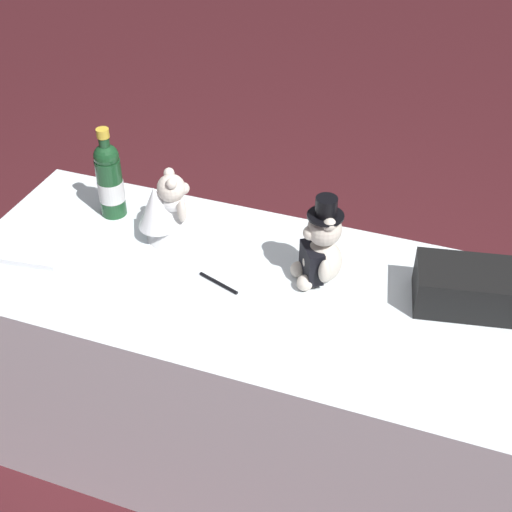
{
  "coord_description": "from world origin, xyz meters",
  "views": [
    {
      "loc": [
        0.51,
        -1.41,
        2.03
      ],
      "look_at": [
        0.0,
        0.0,
        0.86
      ],
      "focal_mm": 48.95,
      "sensor_mm": 36.0,
      "label": 1
    }
  ],
  "objects_px": {
    "teddy_bear_groom": "(320,249)",
    "guestbook": "(43,238)",
    "signing_pen": "(217,282)",
    "gift_case_black": "(464,287)",
    "teddy_bear_bride": "(169,210)",
    "champagne_bottle": "(110,179)"
  },
  "relations": [
    {
      "from": "signing_pen",
      "to": "guestbook",
      "type": "bearing_deg",
      "value": 178.9
    },
    {
      "from": "teddy_bear_groom",
      "to": "gift_case_black",
      "type": "distance_m",
      "value": 0.4
    },
    {
      "from": "teddy_bear_groom",
      "to": "champagne_bottle",
      "type": "relative_size",
      "value": 0.91
    },
    {
      "from": "champagne_bottle",
      "to": "teddy_bear_bride",
      "type": "bearing_deg",
      "value": -12.8
    },
    {
      "from": "teddy_bear_bride",
      "to": "signing_pen",
      "type": "relative_size",
      "value": 1.59
    },
    {
      "from": "signing_pen",
      "to": "teddy_bear_groom",
      "type": "bearing_deg",
      "value": 23.11
    },
    {
      "from": "teddy_bear_bride",
      "to": "gift_case_black",
      "type": "distance_m",
      "value": 0.88
    },
    {
      "from": "teddy_bear_groom",
      "to": "gift_case_black",
      "type": "relative_size",
      "value": 0.96
    },
    {
      "from": "signing_pen",
      "to": "gift_case_black",
      "type": "height_order",
      "value": "gift_case_black"
    },
    {
      "from": "champagne_bottle",
      "to": "gift_case_black",
      "type": "distance_m",
      "value": 1.1
    },
    {
      "from": "teddy_bear_groom",
      "to": "guestbook",
      "type": "distance_m",
      "value": 0.85
    },
    {
      "from": "champagne_bottle",
      "to": "guestbook",
      "type": "relative_size",
      "value": 1.11
    },
    {
      "from": "teddy_bear_bride",
      "to": "champagne_bottle",
      "type": "distance_m",
      "value": 0.23
    },
    {
      "from": "teddy_bear_bride",
      "to": "champagne_bottle",
      "type": "xyz_separation_m",
      "value": [
        -0.22,
        0.05,
        0.03
      ]
    },
    {
      "from": "champagne_bottle",
      "to": "guestbook",
      "type": "height_order",
      "value": "champagne_bottle"
    },
    {
      "from": "signing_pen",
      "to": "champagne_bottle",
      "type": "bearing_deg",
      "value": 154.19
    },
    {
      "from": "champagne_bottle",
      "to": "teddy_bear_groom",
      "type": "bearing_deg",
      "value": -8.23
    },
    {
      "from": "teddy_bear_groom",
      "to": "gift_case_black",
      "type": "height_order",
      "value": "teddy_bear_groom"
    },
    {
      "from": "teddy_bear_groom",
      "to": "signing_pen",
      "type": "distance_m",
      "value": 0.3
    },
    {
      "from": "signing_pen",
      "to": "teddy_bear_bride",
      "type": "bearing_deg",
      "value": 143.4
    },
    {
      "from": "teddy_bear_groom",
      "to": "teddy_bear_bride",
      "type": "bearing_deg",
      "value": 173.91
    },
    {
      "from": "gift_case_black",
      "to": "teddy_bear_bride",
      "type": "bearing_deg",
      "value": 178.91
    }
  ]
}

